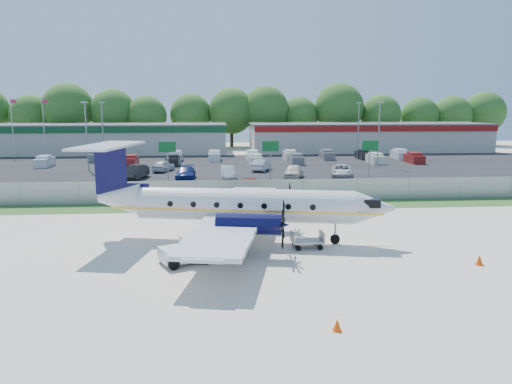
{
  "coord_description": "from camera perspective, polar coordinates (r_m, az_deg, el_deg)",
  "views": [
    {
      "loc": [
        -3.1,
        -30.49,
        8.77
      ],
      "look_at": [
        0.0,
        6.0,
        2.3
      ],
      "focal_mm": 35.0,
      "sensor_mm": 36.0,
      "label": 1
    }
  ],
  "objects": [
    {
      "name": "parking_lot",
      "position": [
        71.1,
        -2.33,
        2.93
      ],
      "size": [
        170.0,
        32.0,
        0.02
      ],
      "primitive_type": "cube",
      "color": "black",
      "rests_on": "ground"
    },
    {
      "name": "sign_mid",
      "position": [
        54.0,
        1.66,
        4.53
      ],
      "size": [
        1.8,
        0.26,
        5.0
      ],
      "color": "gray",
      "rests_on": "ground"
    },
    {
      "name": "parked_car_f",
      "position": [
        67.01,
        -10.53,
        2.33
      ],
      "size": [
        3.07,
        4.79,
        1.52
      ],
      "primitive_type": "imported",
      "rotation": [
        0.0,
        0.0,
        2.83
      ],
      "color": "silver",
      "rests_on": "ground"
    },
    {
      "name": "cone_starboard_wing",
      "position": [
        46.48,
        0.14,
        -0.58
      ],
      "size": [
        0.33,
        0.33,
        0.47
      ],
      "color": "#F84507",
      "rests_on": "ground"
    },
    {
      "name": "cone_nose",
      "position": [
        30.43,
        24.17,
        -7.09
      ],
      "size": [
        0.41,
        0.41,
        0.59
      ],
      "color": "#F84507",
      "rests_on": "ground"
    },
    {
      "name": "baggage_cart_far",
      "position": [
        31.03,
        5.88,
        -5.54
      ],
      "size": [
        2.0,
        1.26,
        1.02
      ],
      "color": "gray",
      "rests_on": "ground"
    },
    {
      "name": "light_pole_se",
      "position": [
        81.9,
        11.62,
        7.34
      ],
      "size": [
        0.9,
        0.35,
        9.09
      ],
      "color": "gray",
      "rests_on": "ground"
    },
    {
      "name": "road_car_west",
      "position": [
        50.64,
        -22.73,
        -0.74
      ],
      "size": [
        4.68,
        2.79,
        1.46
      ],
      "primitive_type": "imported",
      "rotation": [
        0.0,
        0.0,
        1.87
      ],
      "color": "beige",
      "rests_on": "ground"
    },
    {
      "name": "parked_car_b",
      "position": [
        59.6,
        -8.02,
        1.46
      ],
      "size": [
        2.3,
        5.26,
        1.5
      ],
      "primitive_type": "imported",
      "rotation": [
        0.0,
        0.0,
        -0.04
      ],
      "color": "navy",
      "rests_on": "ground"
    },
    {
      "name": "parked_car_g",
      "position": [
        66.55,
        0.63,
        2.44
      ],
      "size": [
        3.15,
        4.83,
        1.5
      ],
      "primitive_type": "imported",
      "rotation": [
        0.0,
        0.0,
        2.77
      ],
      "color": "silver",
      "rests_on": "ground"
    },
    {
      "name": "far_parking_rows",
      "position": [
        76.06,
        -2.5,
        3.39
      ],
      "size": [
        56.0,
        10.0,
        1.6
      ],
      "primitive_type": null,
      "color": "gray",
      "rests_on": "ground"
    },
    {
      "name": "grass_verge",
      "position": [
        43.5,
        -0.67,
        -1.6
      ],
      "size": [
        170.0,
        4.0,
        0.02
      ],
      "primitive_type": "cube",
      "color": "#2D561E",
      "rests_on": "ground"
    },
    {
      "name": "building_east",
      "position": [
        97.14,
        12.66,
        6.15
      ],
      "size": [
        44.4,
        12.4,
        5.24
      ],
      "color": "#BBB6A9",
      "rests_on": "ground"
    },
    {
      "name": "parked_car_d",
      "position": [
        60.05,
        4.29,
        1.59
      ],
      "size": [
        3.3,
        5.13,
        1.63
      ],
      "primitive_type": "imported",
      "rotation": [
        0.0,
        0.0,
        -0.31
      ],
      "color": "beige",
      "rests_on": "ground"
    },
    {
      "name": "flagpole_east",
      "position": [
        89.96,
        -23.07,
        7.23
      ],
      "size": [
        1.06,
        0.12,
        10.0
      ],
      "color": "silver",
      "rests_on": "ground"
    },
    {
      "name": "parked_car_a",
      "position": [
        60.91,
        -13.5,
        1.46
      ],
      "size": [
        2.61,
        5.24,
        1.65
      ],
      "primitive_type": "imported",
      "rotation": [
        0.0,
        0.0,
        -0.18
      ],
      "color": "black",
      "rests_on": "ground"
    },
    {
      "name": "tree_line",
      "position": [
        104.91,
        -3.16,
        5.21
      ],
      "size": [
        112.0,
        6.0,
        14.0
      ],
      "primitive_type": null,
      "color": "#2C5B1B",
      "rests_on": "ground"
    },
    {
      "name": "ground",
      "position": [
        31.88,
        0.92,
        -5.95
      ],
      "size": [
        170.0,
        170.0,
        0.0
      ],
      "primitive_type": "plane",
      "color": "beige",
      "rests_on": "ground"
    },
    {
      "name": "pushback_tug",
      "position": [
        28.31,
        -7.94,
        -6.68
      ],
      "size": [
        3.08,
        2.76,
        1.42
      ],
      "color": "silver",
      "rests_on": "ground"
    },
    {
      "name": "road_car_east",
      "position": [
        55.79,
        23.07,
        0.17
      ],
      "size": [
        5.03,
        3.46,
        1.28
      ],
      "primitive_type": "imported",
      "rotation": [
        0.0,
        0.0,
        1.89
      ],
      "color": "#595B5E",
      "rests_on": "ground"
    },
    {
      "name": "aircraft",
      "position": [
        32.08,
        -2.02,
        -1.47
      ],
      "size": [
        20.22,
        19.81,
        6.17
      ],
      "color": "silver",
      "rests_on": "ground"
    },
    {
      "name": "cone_port_wing",
      "position": [
        20.45,
        9.26,
        -14.77
      ],
      "size": [
        0.35,
        0.35,
        0.5
      ],
      "color": "#F84507",
      "rests_on": "ground"
    },
    {
      "name": "sign_left",
      "position": [
        53.87,
        -10.08,
        4.37
      ],
      "size": [
        1.8,
        0.26,
        5.0
      ],
      "color": "gray",
      "rests_on": "ground"
    },
    {
      "name": "road_car_mid",
      "position": [
        51.38,
        -1.01,
        0.19
      ],
      "size": [
        4.14,
        2.36,
        1.33
      ],
      "primitive_type": "imported",
      "rotation": [
        0.0,
        0.0,
        -1.36
      ],
      "color": "maroon",
      "rests_on": "ground"
    },
    {
      "name": "perimeter_fence",
      "position": [
        45.27,
        -0.86,
        0.14
      ],
      "size": [
        120.0,
        0.06,
        1.99
      ],
      "color": "gray",
      "rests_on": "ground"
    },
    {
      "name": "light_pole_ne",
      "position": [
        72.37,
        13.86,
        6.93
      ],
      "size": [
        0.9,
        0.35,
        9.09
      ],
      "color": "gray",
      "rests_on": "ground"
    },
    {
      "name": "parked_car_c",
      "position": [
        59.65,
        -3.25,
        1.55
      ],
      "size": [
        1.74,
        4.59,
        1.5
      ],
      "primitive_type": "imported",
      "rotation": [
        0.0,
        0.0,
        0.03
      ],
      "color": "silver",
      "rests_on": "ground"
    },
    {
      "name": "light_pole_nw",
      "position": [
        70.64,
        -18.82,
        6.62
      ],
      "size": [
        0.9,
        0.35,
        9.09
      ],
      "color": "gray",
      "rests_on": "ground"
    },
    {
      "name": "sign_right",
      "position": [
        56.31,
        12.88,
        4.51
      ],
      "size": [
        1.8,
        0.26,
        5.0
      ],
      "color": "gray",
      "rests_on": "ground"
    },
    {
      "name": "flagpole_west",
      "position": [
        91.63,
        -26.06,
        7.05
      ],
      "size": [
        1.06,
        0.12,
        10.0
      ],
      "color": "silver",
      "rests_on": "ground"
    },
    {
      "name": "baggage_cart_near",
      "position": [
        29.7,
        -3.85,
        -6.1
      ],
      "size": [
        2.4,
        1.7,
        1.15
      ],
      "color": "gray",
      "rests_on": "ground"
    },
    {
      "name": "light_pole_sw",
      "position": [
        80.37,
        -17.13,
        7.06
      ],
      "size": [
        0.9,
        0.35,
        9.09
      ],
      "color": "gray",
      "rests_on": "ground"
    },
    {
      "name": "parked_car_e",
      "position": [
        62.15,
        9.74,
        1.76
      ],
      "size": [
        3.57,
        5.65,
        1.45
      ],
      "primitive_type": "imported",
      "rotation": [
        0.0,
        0.0,
        -0.23
      ],
      "color": "silver",
      "rests_on": "ground"
    },
    {
      "name": "access_road",
      "position": [
        50.36,
        -1.25,
        -0.0
      ],
      "size": [
        170.0,
        8.0,
        0.02
      ],
      "primitive_type": "cube",
      "color": "black",
      "rests_on": "ground"
    },
    {
      "name": "building_west",
      "position": [
        95.0,
        -17.65,
        5.84
      ],
      "size": [
        46.4,
        12.4,
        5.24
      ],
      "color": "#BBB6A9",
      "rests_on": "ground"
    }
  ]
}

